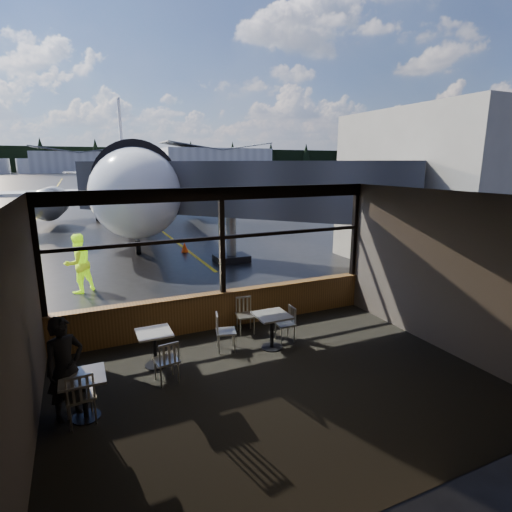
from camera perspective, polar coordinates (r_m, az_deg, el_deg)
ground_plane at (r=129.08m, az=-23.20°, el=10.26°), size 520.00×520.00×0.00m
carpet_floor at (r=7.86m, az=3.11°, el=-17.80°), size 8.00×6.00×0.01m
ceiling at (r=6.77m, az=3.47°, el=8.46°), size 8.00×6.00×0.04m
wall_left at (r=6.46m, az=-30.61°, el=-9.62°), size 0.04×6.00×3.50m
wall_right at (r=9.58m, az=25.04°, el=-2.01°), size 0.04×6.00×3.50m
wall_back at (r=4.89m, az=20.34°, el=-15.75°), size 8.00×0.04×3.50m
window_sill at (r=10.16m, az=-4.70°, el=-7.66°), size 8.00×0.28×0.90m
window_header at (r=9.53m, az=-5.03°, el=8.87°), size 8.00×0.18×0.30m
mullion_left at (r=9.20m, az=-28.77°, el=-0.11°), size 0.12×0.12×2.60m
mullion_centre at (r=9.68m, az=-4.89°, el=2.07°), size 0.12×0.12×2.60m
mullion_right at (r=11.58m, az=13.90°, el=3.55°), size 0.12×0.12×2.60m
window_transom at (r=9.66m, az=-4.90°, el=2.65°), size 8.00×0.10×0.08m
airliner at (r=30.23m, az=-18.22°, el=14.77°), size 31.78×36.97×10.53m
jet_bridge at (r=16.07m, az=0.73°, el=6.58°), size 8.33×10.18×4.44m
cafe_table_near at (r=9.04m, az=2.28°, el=-10.70°), size 0.73×0.73×0.80m
cafe_table_mid at (r=8.56m, az=-14.23°, el=-12.74°), size 0.68×0.68×0.75m
cafe_table_left at (r=7.34m, az=-23.32°, el=-18.01°), size 0.69×0.69×0.76m
chair_near_e at (r=9.38m, az=4.16°, el=-9.68°), size 0.47×0.47×0.84m
chair_near_w at (r=8.92m, az=-4.32°, el=-10.76°), size 0.58×0.58×0.88m
chair_near_n at (r=9.78m, az=-1.51°, el=-8.53°), size 0.54×0.54×0.88m
chair_mid_s at (r=7.91m, az=-12.70°, el=-14.39°), size 0.54×0.54×0.87m
chair_left_s at (r=7.22m, az=-23.86°, el=-17.86°), size 0.57×0.57×0.92m
passenger at (r=7.27m, az=-25.61°, el=-14.26°), size 0.75×0.65×1.72m
ground_crew at (r=13.87m, az=-24.06°, el=-0.97°), size 1.16×1.10×1.89m
cone_nose at (r=18.90m, az=-10.16°, el=1.24°), size 0.33×0.33×0.46m
terminal_annex at (r=17.47m, az=24.88°, el=8.47°), size 5.00×7.00×6.00m
hangar_mid at (r=194.00m, az=-23.87°, el=12.29°), size 38.00×15.00×10.00m
hangar_right at (r=197.36m, az=-5.72°, el=13.59°), size 50.00×20.00×12.00m
fuel_tank_b at (r=191.72m, az=-29.87°, el=11.08°), size 8.00×8.00×6.00m
fuel_tank_c at (r=191.10m, az=-26.84°, el=11.40°), size 8.00×8.00×6.00m
treeline at (r=219.01m, az=-24.00°, el=12.50°), size 360.00×3.00×12.00m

